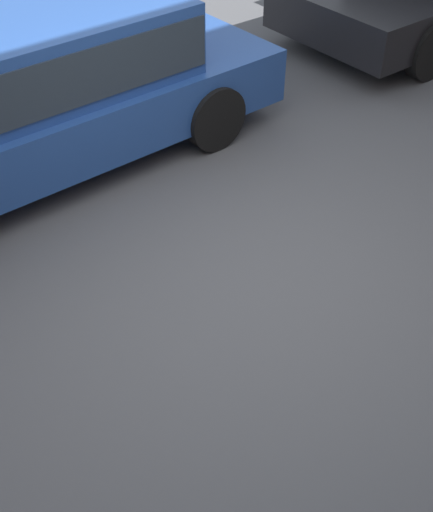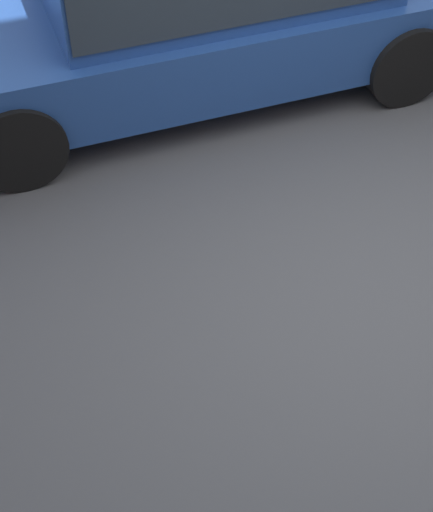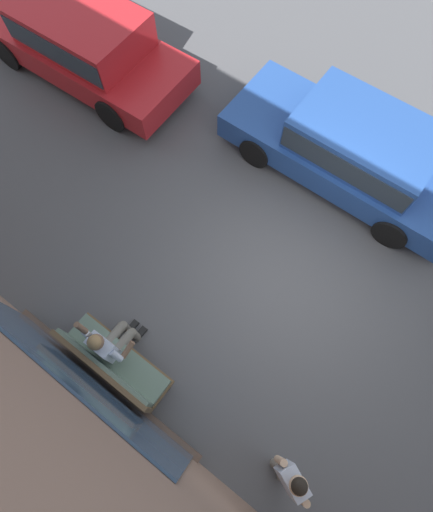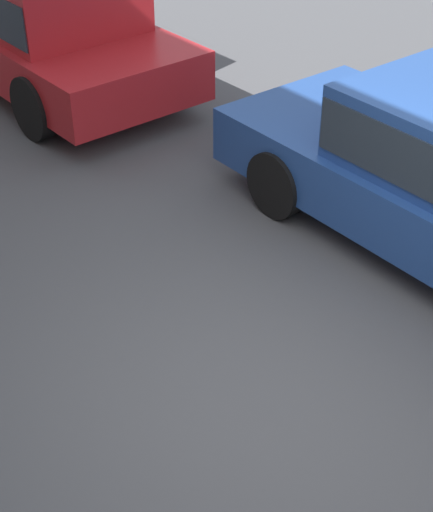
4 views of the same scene
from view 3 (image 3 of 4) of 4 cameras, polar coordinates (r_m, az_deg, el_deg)
name	(u,v)px [view 3 (image 3 of 4)]	position (r m, az deg, el deg)	size (l,w,h in m)	color
ground_plane	(287,276)	(7.03, 10.02, -2.81)	(60.00, 60.00, 0.00)	#4C4C4F
building_facade	(108,479)	(3.48, -15.28, -28.38)	(18.00, 0.51, 6.34)	#93705B
bench	(111,364)	(6.21, -14.79, -14.75)	(1.74, 0.55, 0.98)	brown
person_on_phone	(110,343)	(6.13, -14.98, -11.90)	(0.73, 0.74, 1.31)	#6B665B
parked_car_mid	(354,147)	(7.69, 19.09, 14.45)	(4.57, 1.86, 1.37)	#23478E
parked_car_far	(82,40)	(9.46, -18.63, 27.19)	(4.74, 1.98, 1.47)	red
pedestrian_standing	(289,479)	(5.60, 10.37, -28.80)	(0.51, 0.33, 1.73)	gray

